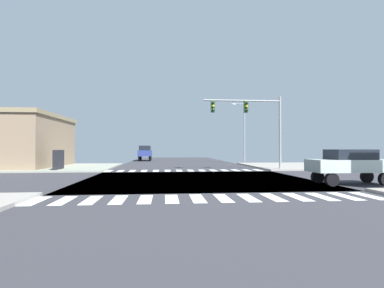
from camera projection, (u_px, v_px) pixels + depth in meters
The scene contains 9 objects.
ground at pixel (197, 179), 18.95m from camera, with size 90.00×90.00×0.05m.
sidewalk_corner_ne at pixel (306, 166), 32.09m from camera, with size 12.00×12.00×0.14m.
sidewalk_corner_nw at pixel (53, 167), 29.70m from camera, with size 12.00×12.00×0.14m.
crosswalk_near at pixel (210, 198), 11.66m from camera, with size 13.50×2.00×0.01m.
crosswalk_far at pixel (185, 171), 26.19m from camera, with size 13.50×2.00×0.01m.
traffic_signal_mast at pixel (251, 115), 26.42m from camera, with size 6.95×0.55×6.52m.
street_lamp at pixel (242, 127), 38.21m from camera, with size 1.78×0.32×7.67m.
sedan_nearside_1 at pixel (350, 164), 16.21m from camera, with size 4.30×1.80×1.88m.
suv_trailing_2 at pixel (145, 152), 46.72m from camera, with size 1.96×4.60×2.34m.
Camera 1 is at (-2.04, -18.87, 1.94)m, focal length 28.18 mm.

